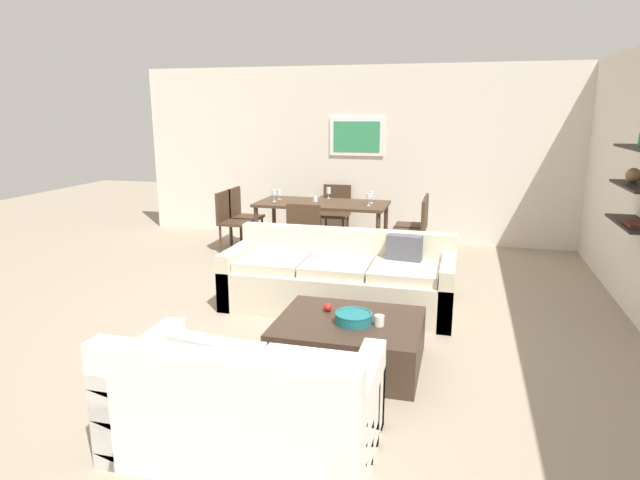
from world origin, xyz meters
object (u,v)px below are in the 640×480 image
at_px(apple_on_coffee_table, 328,307).
at_px(coffee_table, 349,342).
at_px(dining_chair_right_far, 417,221).
at_px(dining_chair_right_near, 415,227).
at_px(candle_jar, 379,321).
at_px(decorative_bowl, 354,317).
at_px(loveseat_white, 245,405).
at_px(wine_glass_left_near, 274,193).
at_px(dining_chair_foot, 306,232).
at_px(wine_glass_left_far, 279,192).
at_px(dining_table, 322,207).
at_px(wine_glass_foot, 315,199).
at_px(dining_chair_head, 336,209).
at_px(dining_chair_left_near, 231,217).
at_px(wine_glass_right_near, 369,197).
at_px(wine_glass_head, 329,191).
at_px(wine_glass_right_far, 371,195).
at_px(dining_chair_left_far, 241,213).
at_px(sofa_beige, 340,281).

bearing_deg(apple_on_coffee_table, coffee_table, -34.90).
xyz_separation_m(dining_chair_right_far, dining_chair_right_near, (0.00, -0.39, 0.00)).
bearing_deg(candle_jar, decorative_bowl, 179.96).
xyz_separation_m(loveseat_white, wine_glass_left_near, (-1.41, 4.56, 0.59)).
xyz_separation_m(apple_on_coffee_table, dining_chair_foot, (-0.88, 2.38, 0.09)).
relative_size(wine_glass_left_far, wine_glass_left_near, 0.85).
xyz_separation_m(loveseat_white, decorative_bowl, (0.42, 1.24, 0.14)).
distance_m(coffee_table, dining_table, 3.58).
distance_m(dining_chair_right_far, wine_glass_foot, 1.49).
distance_m(decorative_bowl, wine_glass_left_near, 3.81).
relative_size(decorative_bowl, wine_glass_left_near, 1.69).
bearing_deg(wine_glass_left_near, dining_chair_head, 54.14).
bearing_deg(dining_table, decorative_bowl, -71.51).
xyz_separation_m(dining_chair_foot, dining_chair_left_near, (-1.33, 0.65, 0.00)).
distance_m(dining_chair_foot, wine_glass_right_near, 1.07).
relative_size(wine_glass_left_near, wine_glass_foot, 1.20).
bearing_deg(dining_table, wine_glass_left_far, 171.10).
height_order(dining_table, wine_glass_head, wine_glass_head).
distance_m(wine_glass_right_far, wine_glass_left_near, 1.39).
bearing_deg(loveseat_white, apple_on_coffee_table, 83.64).
relative_size(dining_chair_foot, dining_chair_left_far, 1.00).
distance_m(wine_glass_left_far, wine_glass_head, 0.74).
distance_m(decorative_bowl, dining_chair_foot, 2.83).
distance_m(loveseat_white, dining_chair_foot, 3.90).
relative_size(dining_chair_foot, wine_glass_left_near, 4.96).
bearing_deg(wine_glass_left_far, decorative_bowl, -62.60).
relative_size(dining_chair_head, dining_chair_left_near, 1.00).
distance_m(loveseat_white, wine_glass_right_near, 4.59).
xyz_separation_m(dining_table, wine_glass_head, (-0.00, 0.37, 0.18)).
height_order(loveseat_white, dining_table, loveseat_white).
xyz_separation_m(dining_chair_right_near, wine_glass_foot, (-1.33, -0.18, 0.35)).
xyz_separation_m(coffee_table, wine_glass_foot, (-1.10, 3.00, 0.66)).
bearing_deg(dining_chair_left_far, decorative_bowl, -55.60).
bearing_deg(coffee_table, dining_chair_foot, 113.45).
height_order(candle_jar, dining_chair_right_far, dining_chair_right_far).
distance_m(apple_on_coffee_table, dining_chair_head, 4.16).
xyz_separation_m(apple_on_coffee_table, wine_glass_right_near, (-0.20, 3.12, 0.46)).
bearing_deg(candle_jar, dining_chair_right_near, 90.31).
bearing_deg(wine_glass_right_near, dining_chair_right_near, -7.73).
bearing_deg(wine_glass_head, decorative_bowl, -73.22).
height_order(wine_glass_right_near, wine_glass_right_far, wine_glass_right_near).
distance_m(coffee_table, dining_chair_right_near, 3.20).
height_order(decorative_bowl, wine_glass_left_near, wine_glass_left_near).
bearing_deg(wine_glass_head, wine_glass_foot, -90.00).
height_order(dining_chair_right_near, wine_glass_foot, wine_glass_foot).
xyz_separation_m(coffee_table, dining_chair_right_far, (0.23, 3.57, 0.31)).
height_order(sofa_beige, decorative_bowl, sofa_beige).
bearing_deg(wine_glass_right_near, decorative_bowl, -82.12).
height_order(sofa_beige, dining_table, sofa_beige).
height_order(wine_glass_right_near, wine_glass_foot, wine_glass_right_near).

